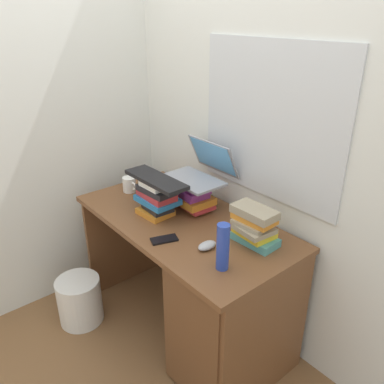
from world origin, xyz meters
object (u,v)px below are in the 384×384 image
object	(u,v)px
desk	(219,302)
book_stack_side	(255,226)
laptop	(201,170)
wastebasket	(80,300)
book_stack_tall	(193,196)
book_stack_keyboard_riser	(157,198)
computer_mouse	(207,246)
mug	(129,184)
keyboard	(156,179)
cell_phone	(164,239)
water_bottle	(223,247)

from	to	relation	value
desk	book_stack_side	bearing A→B (deg)	60.70
laptop	wastebasket	world-z (taller)	laptop
book_stack_tall	laptop	bearing A→B (deg)	93.13
book_stack_keyboard_riser	book_stack_tall	bearing A→B (deg)	69.05
computer_mouse	mug	distance (m)	0.82
computer_mouse	keyboard	bearing A→B (deg)	177.46
mug	book_stack_keyboard_riser	bearing A→B (deg)	-6.37
laptop	cell_phone	bearing A→B (deg)	-65.74
keyboard	wastebasket	bearing A→B (deg)	-129.21
laptop	desk	bearing A→B (deg)	-28.47
laptop	wastebasket	distance (m)	1.15
laptop	mug	world-z (taller)	laptop
desk	water_bottle	size ratio (longest dim) A/B	5.85
mug	keyboard	bearing A→B (deg)	-6.57
mug	water_bottle	size ratio (longest dim) A/B	0.54
computer_mouse	mug	world-z (taller)	mug
computer_mouse	laptop	bearing A→B (deg)	142.63
book_stack_tall	cell_phone	bearing A→B (deg)	-62.11
book_stack_side	computer_mouse	world-z (taller)	book_stack_side
laptop	water_bottle	distance (m)	0.65
book_stack_keyboard_riser	wastebasket	distance (m)	0.89
book_stack_tall	mug	bearing A→B (deg)	-160.08
laptop	wastebasket	xyz separation A→B (m)	(-0.39, -0.68, -0.84)
desk	wastebasket	world-z (taller)	desk
cell_phone	book_stack_keyboard_riser	bearing A→B (deg)	171.11
mug	water_bottle	bearing A→B (deg)	-6.68
keyboard	mug	world-z (taller)	keyboard
desk	book_stack_tall	size ratio (longest dim) A/B	5.44
book_stack_keyboard_riser	book_stack_side	world-z (taller)	book_stack_keyboard_riser
book_stack_tall	water_bottle	size ratio (longest dim) A/B	1.08
wastebasket	laptop	bearing A→B (deg)	59.99
book_stack_tall	book_stack_side	distance (m)	0.49
mug	wastebasket	bearing A→B (deg)	-83.92
water_bottle	computer_mouse	bearing A→B (deg)	162.04
computer_mouse	water_bottle	distance (m)	0.20
book_stack_side	laptop	distance (m)	0.51
computer_mouse	cell_phone	size ratio (longest dim) A/B	0.76
cell_phone	laptop	bearing A→B (deg)	133.59
book_stack_side	laptop	xyz separation A→B (m)	(-0.49, 0.07, 0.13)
book_stack_tall	computer_mouse	xyz separation A→B (m)	(0.38, -0.22, -0.06)
wastebasket	cell_phone	bearing A→B (deg)	25.28
keyboard	cell_phone	xyz separation A→B (m)	(0.26, -0.14, -0.21)
book_stack_tall	wastebasket	bearing A→B (deg)	-122.91
book_stack_tall	laptop	xyz separation A→B (m)	(-0.00, 0.07, 0.15)
keyboard	water_bottle	bearing A→B (deg)	-7.85
mug	wastebasket	world-z (taller)	mug
book_stack_keyboard_riser	keyboard	world-z (taller)	keyboard
book_stack_side	computer_mouse	size ratio (longest dim) A/B	2.26
desk	book_stack_side	xyz separation A→B (m)	(0.08, 0.15, 0.45)
laptop	computer_mouse	size ratio (longest dim) A/B	3.37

